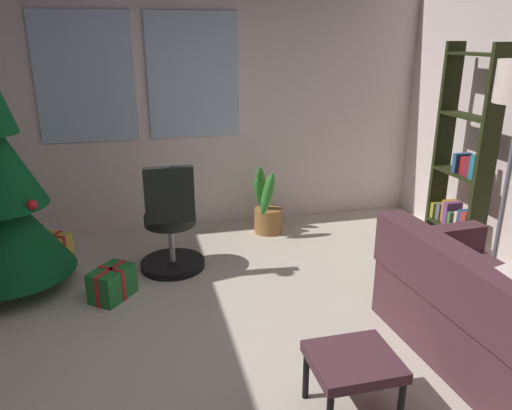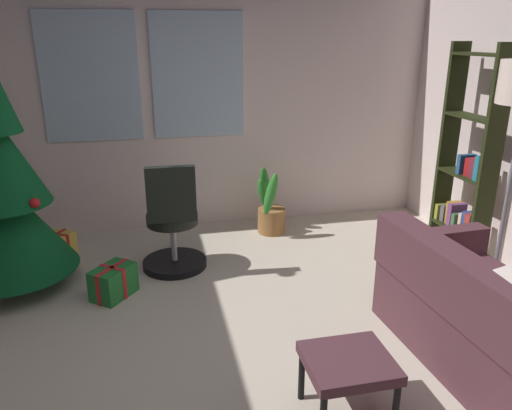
{
  "view_description": "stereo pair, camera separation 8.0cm",
  "coord_description": "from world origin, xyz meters",
  "px_view_note": "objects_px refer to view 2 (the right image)",
  "views": [
    {
      "loc": [
        -0.47,
        -2.37,
        1.94
      ],
      "look_at": [
        0.32,
        0.84,
        0.8
      ],
      "focal_mm": 34.53,
      "sensor_mm": 36.0,
      "label": 1
    },
    {
      "loc": [
        -0.4,
        -2.39,
        1.94
      ],
      "look_at": [
        0.32,
        0.84,
        0.8
      ],
      "focal_mm": 34.53,
      "sensor_mm": 36.0,
      "label": 2
    }
  ],
  "objects_px": {
    "footstool": "(348,366)",
    "potted_plant": "(270,210)",
    "gift_box_green": "(113,282)",
    "gift_box_gold": "(58,249)",
    "office_chair": "(173,229)",
    "holiday_tree": "(1,190)",
    "bookshelf": "(467,170)"
  },
  "relations": [
    {
      "from": "footstool",
      "to": "potted_plant",
      "type": "distance_m",
      "value": 2.62
    },
    {
      "from": "gift_box_green",
      "to": "potted_plant",
      "type": "distance_m",
      "value": 1.83
    },
    {
      "from": "gift_box_gold",
      "to": "office_chair",
      "type": "distance_m",
      "value": 1.09
    },
    {
      "from": "holiday_tree",
      "to": "gift_box_green",
      "type": "relative_size",
      "value": 6.18
    },
    {
      "from": "footstool",
      "to": "potted_plant",
      "type": "height_order",
      "value": "potted_plant"
    },
    {
      "from": "holiday_tree",
      "to": "potted_plant",
      "type": "distance_m",
      "value": 2.45
    },
    {
      "from": "holiday_tree",
      "to": "gift_box_green",
      "type": "bearing_deg",
      "value": -23.38
    },
    {
      "from": "office_chair",
      "to": "bookshelf",
      "type": "bearing_deg",
      "value": -5.84
    },
    {
      "from": "footstool",
      "to": "office_chair",
      "type": "height_order",
      "value": "office_chair"
    },
    {
      "from": "holiday_tree",
      "to": "office_chair",
      "type": "height_order",
      "value": "holiday_tree"
    },
    {
      "from": "footstool",
      "to": "bookshelf",
      "type": "bearing_deg",
      "value": 43.6
    },
    {
      "from": "holiday_tree",
      "to": "office_chair",
      "type": "relative_size",
      "value": 2.57
    },
    {
      "from": "bookshelf",
      "to": "potted_plant",
      "type": "distance_m",
      "value": 1.89
    },
    {
      "from": "gift_box_gold",
      "to": "office_chair",
      "type": "bearing_deg",
      "value": -18.99
    },
    {
      "from": "office_chair",
      "to": "potted_plant",
      "type": "distance_m",
      "value": 1.21
    },
    {
      "from": "holiday_tree",
      "to": "gift_box_gold",
      "type": "bearing_deg",
      "value": 55.4
    },
    {
      "from": "gift_box_green",
      "to": "office_chair",
      "type": "distance_m",
      "value": 0.67
    },
    {
      "from": "office_chair",
      "to": "bookshelf",
      "type": "height_order",
      "value": "bookshelf"
    },
    {
      "from": "gift_box_gold",
      "to": "office_chair",
      "type": "xyz_separation_m",
      "value": [
        1.01,
        -0.35,
        0.23
      ]
    },
    {
      "from": "footstool",
      "to": "office_chair",
      "type": "bearing_deg",
      "value": 111.69
    },
    {
      "from": "potted_plant",
      "to": "gift_box_gold",
      "type": "bearing_deg",
      "value": -171.62
    },
    {
      "from": "office_chair",
      "to": "potted_plant",
      "type": "height_order",
      "value": "office_chair"
    },
    {
      "from": "holiday_tree",
      "to": "gift_box_gold",
      "type": "distance_m",
      "value": 0.83
    },
    {
      "from": "bookshelf",
      "to": "potted_plant",
      "type": "bearing_deg",
      "value": 149.83
    },
    {
      "from": "gift_box_gold",
      "to": "footstool",
      "type": "bearing_deg",
      "value": -52.29
    },
    {
      "from": "bookshelf",
      "to": "holiday_tree",
      "type": "bearing_deg",
      "value": 176.67
    },
    {
      "from": "footstool",
      "to": "holiday_tree",
      "type": "bearing_deg",
      "value": 136.83
    },
    {
      "from": "holiday_tree",
      "to": "gift_box_green",
      "type": "height_order",
      "value": "holiday_tree"
    },
    {
      "from": "footstool",
      "to": "holiday_tree",
      "type": "xyz_separation_m",
      "value": [
        -2.06,
        1.93,
        0.52
      ]
    },
    {
      "from": "gift_box_gold",
      "to": "bookshelf",
      "type": "height_order",
      "value": "bookshelf"
    },
    {
      "from": "footstool",
      "to": "office_chair",
      "type": "distance_m",
      "value": 2.12
    },
    {
      "from": "footstool",
      "to": "gift_box_green",
      "type": "distance_m",
      "value": 2.05
    }
  ]
}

